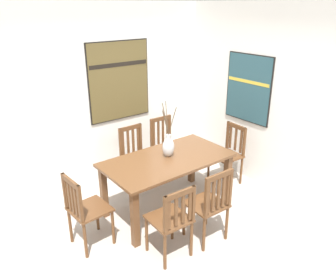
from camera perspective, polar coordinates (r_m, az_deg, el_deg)
name	(u,v)px	position (r m, az deg, el deg)	size (l,w,h in m)	color
ground_plane	(179,234)	(4.35, 1.96, -16.29)	(6.40, 6.40, 0.03)	#B2A89E
wall_back	(101,97)	(5.16, -11.29, 6.58)	(6.40, 0.12, 2.70)	silver
wall_side	(282,103)	(5.02, 18.78, 5.41)	(0.12, 6.40, 2.70)	silver
dining_table	(168,166)	(4.46, -0.03, -5.09)	(1.70, 0.91, 0.77)	brown
centerpiece_vase	(168,146)	(4.41, 0.06, -1.67)	(0.24, 0.27, 0.74)	silver
chair_0	(228,153)	(5.30, 10.23, -2.83)	(0.45, 0.45, 0.94)	brown
chair_1	(210,203)	(3.98, 7.14, -11.23)	(0.44, 0.44, 0.96)	brown
chair_2	(85,209)	(3.99, -13.96, -11.85)	(0.45, 0.45, 0.92)	brown
chair_3	(172,220)	(3.73, 0.66, -13.93)	(0.44, 0.44, 0.90)	brown
chair_4	(165,146)	(5.44, -0.44, -1.63)	(0.43, 0.43, 0.97)	brown
chair_5	(136,156)	(5.13, -5.49, -3.31)	(0.42, 0.42, 0.95)	brown
painting_on_back_wall	(119,81)	(5.18, -8.30, 9.34)	(1.03, 0.05, 1.19)	black
painting_on_side_wall	(248,88)	(5.25, 13.53, 7.95)	(0.05, 0.82, 1.03)	black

